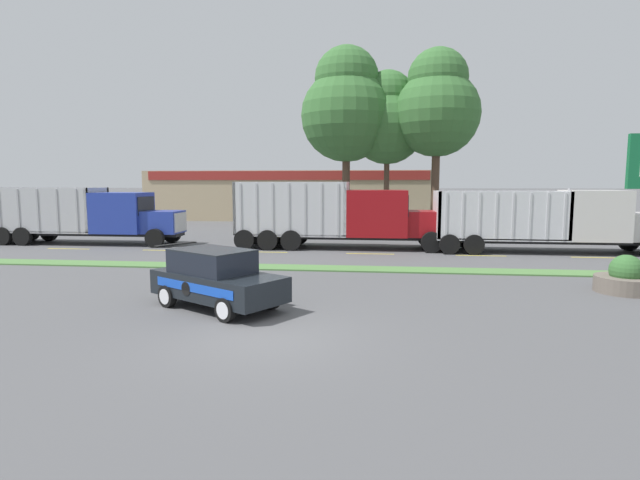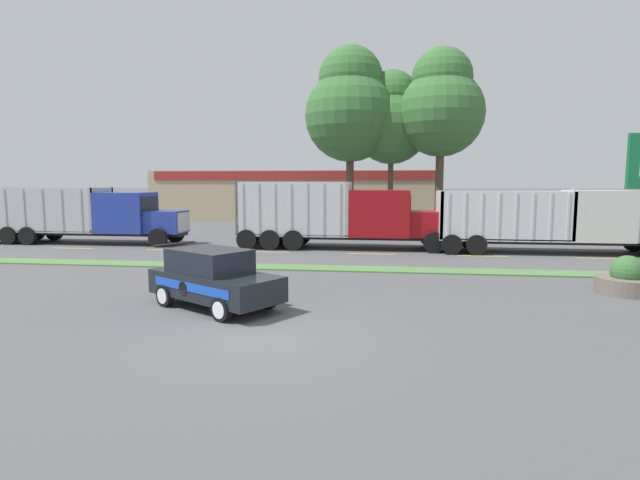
% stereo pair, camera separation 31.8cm
% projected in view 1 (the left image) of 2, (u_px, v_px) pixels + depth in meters
% --- Properties ---
extents(ground_plane, '(600.00, 600.00, 0.00)m').
position_uv_depth(ground_plane, '(265.00, 337.00, 11.56)').
color(ground_plane, '#515154').
extents(grass_verge, '(120.00, 1.28, 0.06)m').
position_uv_depth(grass_verge, '(315.00, 268.00, 20.68)').
color(grass_verge, '#517F42').
rests_on(grass_verge, ground_plane).
extents(centre_line_2, '(2.40, 0.14, 0.01)m').
position_uv_depth(centre_line_2, '(69.00, 249.00, 26.89)').
color(centre_line_2, yellow).
rests_on(centre_line_2, ground_plane).
extents(centre_line_3, '(2.40, 0.14, 0.01)m').
position_uv_depth(centre_line_3, '(164.00, 250.00, 26.26)').
color(centre_line_3, yellow).
rests_on(centre_line_3, ground_plane).
extents(centre_line_4, '(2.40, 0.14, 0.01)m').
position_uv_depth(centre_line_4, '(265.00, 252.00, 25.63)').
color(centre_line_4, yellow).
rests_on(centre_line_4, ground_plane).
extents(centre_line_5, '(2.40, 0.14, 0.01)m').
position_uv_depth(centre_line_5, '(370.00, 254.00, 25.00)').
color(centre_line_5, yellow).
rests_on(centre_line_5, ground_plane).
extents(centre_line_6, '(2.40, 0.14, 0.01)m').
position_uv_depth(centre_line_6, '(481.00, 256.00, 24.37)').
color(centre_line_6, yellow).
rests_on(centre_line_6, ground_plane).
extents(centre_line_7, '(2.40, 0.14, 0.01)m').
position_uv_depth(centre_line_7, '(597.00, 258.00, 23.74)').
color(centre_line_7, yellow).
rests_on(centre_line_7, ground_plane).
extents(dump_truck_lead, '(11.63, 2.81, 3.59)m').
position_uv_depth(dump_truck_lead, '(359.00, 218.00, 26.82)').
color(dump_truck_lead, black).
rests_on(dump_truck_lead, ground_plane).
extents(dump_truck_trail, '(11.96, 2.60, 3.27)m').
position_uv_depth(dump_truck_trail, '(98.00, 217.00, 28.80)').
color(dump_truck_trail, black).
rests_on(dump_truck_trail, ground_plane).
extents(dump_truck_far_right, '(11.12, 2.72, 3.28)m').
position_uv_depth(dump_truck_far_right, '(570.00, 221.00, 25.15)').
color(dump_truck_far_right, black).
rests_on(dump_truck_far_right, ground_plane).
extents(rally_car, '(4.36, 3.60, 1.71)m').
position_uv_depth(rally_car, '(216.00, 278.00, 14.16)').
color(rally_car, black).
rests_on(rally_car, ground_plane).
extents(stone_planter, '(1.86, 1.86, 1.24)m').
position_uv_depth(stone_planter, '(626.00, 279.00, 16.21)').
color(stone_planter, '#6B6056').
rests_on(stone_planter, ground_plane).
extents(store_building_backdrop, '(27.00, 12.10, 4.63)m').
position_uv_depth(store_building_backdrop, '(296.00, 195.00, 50.83)').
color(store_building_backdrop, tan).
rests_on(store_building_backdrop, ground_plane).
extents(tree_behind_left, '(5.27, 5.27, 11.45)m').
position_uv_depth(tree_behind_left, '(387.00, 120.00, 35.48)').
color(tree_behind_left, brown).
rests_on(tree_behind_left, ground_plane).
extents(tree_behind_centre, '(5.80, 5.80, 12.54)m').
position_uv_depth(tree_behind_centre, '(437.00, 105.00, 33.66)').
color(tree_behind_centre, brown).
rests_on(tree_behind_centre, ground_plane).
extents(tree_behind_right, '(6.43, 6.43, 13.04)m').
position_uv_depth(tree_behind_right, '(346.00, 107.00, 35.08)').
color(tree_behind_right, brown).
rests_on(tree_behind_right, ground_plane).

